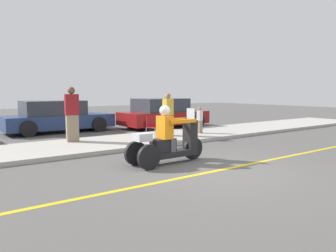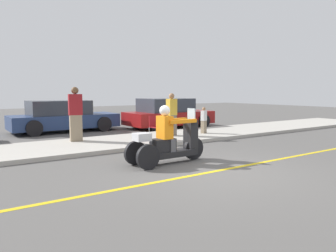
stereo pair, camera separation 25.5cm
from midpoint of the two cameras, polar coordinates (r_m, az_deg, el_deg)
The scene contains 10 objects.
ground_plane at distance 7.41m, azimuth 9.16°, elevation -7.81°, with size 60.00×60.00×0.00m, color #565451.
lane_stripe at distance 7.15m, azimuth 6.88°, elevation -8.26°, with size 24.00×0.12×0.01m.
sidewalk_strip at distance 11.11m, azimuth -7.46°, elevation -2.78°, with size 28.00×2.80×0.12m.
motorcycle_trike at distance 8.02m, azimuth 0.91°, elevation -2.87°, with size 2.13×0.68×1.43m.
spectator_by_tree at distance 12.87m, azimuth 6.81°, elevation 0.93°, with size 0.28×0.21×1.02m.
spectator_far_back at distance 12.06m, azimuth 1.23°, elevation 1.88°, with size 0.41×0.28×1.57m.
spectator_with_child at distance 11.13m, azimuth -15.17°, elevation 1.84°, with size 0.46×0.32×1.78m.
folding_chair_set_back at distance 10.94m, azimuth -1.35°, elevation 0.12°, with size 0.52×0.52×0.82m.
parked_car_lot_left at distance 14.87m, azimuth -17.40°, elevation 1.54°, with size 4.49×1.96×1.36m.
parked_car_lot_right at distance 15.80m, azimuth 0.47°, elevation 2.15°, with size 4.23×2.12×1.41m.
Camera 2 is at (-4.88, -5.25, 1.78)m, focal length 35.00 mm.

